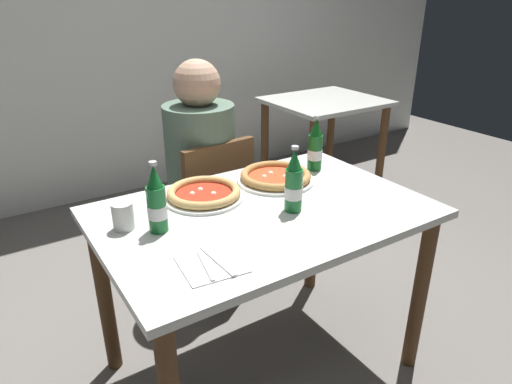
# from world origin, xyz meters

# --- Properties ---
(ground_plane) EXTENTS (8.00, 8.00, 0.00)m
(ground_plane) POSITION_xyz_m (0.00, 0.00, 0.00)
(ground_plane) COLOR slate
(back_wall_tiled) EXTENTS (7.00, 0.10, 2.60)m
(back_wall_tiled) POSITION_xyz_m (0.00, 2.20, 1.30)
(back_wall_tiled) COLOR white
(back_wall_tiled) RESTS_ON ground_plane
(dining_table_main) EXTENTS (1.20, 0.80, 0.75)m
(dining_table_main) POSITION_xyz_m (0.00, 0.00, 0.64)
(dining_table_main) COLOR silver
(dining_table_main) RESTS_ON ground_plane
(chair_behind_table) EXTENTS (0.44, 0.44, 0.85)m
(chair_behind_table) POSITION_xyz_m (0.08, 0.61, 0.48)
(chair_behind_table) COLOR brown
(chair_behind_table) RESTS_ON ground_plane
(diner_seated) EXTENTS (0.34, 0.34, 1.21)m
(diner_seated) POSITION_xyz_m (0.07, 0.66, 0.58)
(diner_seated) COLOR #2D3342
(diner_seated) RESTS_ON ground_plane
(dining_table_background) EXTENTS (0.80, 0.70, 0.75)m
(dining_table_background) POSITION_xyz_m (1.40, 1.28, 0.59)
(dining_table_background) COLOR silver
(dining_table_background) RESTS_ON ground_plane
(pizza_margherita_near) EXTENTS (0.31, 0.31, 0.04)m
(pizza_margherita_near) POSITION_xyz_m (-0.14, 0.20, 0.77)
(pizza_margherita_near) COLOR white
(pizza_margherita_near) RESTS_ON dining_table_main
(pizza_marinara_far) EXTENTS (0.32, 0.32, 0.04)m
(pizza_marinara_far) POSITION_xyz_m (0.19, 0.19, 0.77)
(pizza_marinara_far) COLOR white
(pizza_marinara_far) RESTS_ON dining_table_main
(beer_bottle_left) EXTENTS (0.07, 0.07, 0.25)m
(beer_bottle_left) POSITION_xyz_m (0.42, 0.21, 0.85)
(beer_bottle_left) COLOR #14591E
(beer_bottle_left) RESTS_ON dining_table_main
(beer_bottle_center) EXTENTS (0.07, 0.07, 0.25)m
(beer_bottle_center) POSITION_xyz_m (-0.39, 0.05, 0.85)
(beer_bottle_center) COLOR #196B2D
(beer_bottle_center) RESTS_ON dining_table_main
(beer_bottle_right) EXTENTS (0.07, 0.07, 0.25)m
(beer_bottle_right) POSITION_xyz_m (0.09, -0.07, 0.85)
(beer_bottle_right) COLOR #196B2D
(beer_bottle_right) RESTS_ON dining_table_main
(napkin_with_cutlery) EXTENTS (0.20, 0.20, 0.01)m
(napkin_with_cutlery) POSITION_xyz_m (-0.34, -0.23, 0.75)
(napkin_with_cutlery) COLOR white
(napkin_with_cutlery) RESTS_ON dining_table_main
(paper_cup) EXTENTS (0.07, 0.07, 0.09)m
(paper_cup) POSITION_xyz_m (-0.48, 0.13, 0.80)
(paper_cup) COLOR white
(paper_cup) RESTS_ON dining_table_main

